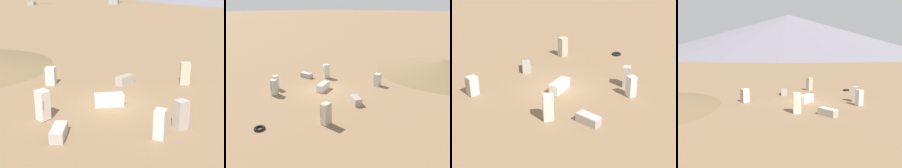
% 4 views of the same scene
% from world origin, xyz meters
% --- Properties ---
extents(ground_plane, '(1000.00, 1000.00, 0.00)m').
position_xyz_m(ground_plane, '(0.00, 0.00, 0.00)').
color(ground_plane, '#846647').
extents(dirt_mound, '(18.08, 18.08, 1.71)m').
position_xyz_m(dirt_mound, '(-16.47, 6.37, 0.85)').
color(dirt_mound, brown).
rests_on(dirt_mound, ground_plane).
extents(discarded_fridge_0, '(0.87, 0.85, 1.76)m').
position_xyz_m(discarded_fridge_0, '(-3.33, -3.25, 0.88)').
color(discarded_fridge_0, beige).
rests_on(discarded_fridge_0, ground_plane).
extents(discarded_fridge_1, '(1.36, 1.71, 0.66)m').
position_xyz_m(discarded_fridge_1, '(0.04, 4.55, 0.33)').
color(discarded_fridge_1, '#A89E93').
rests_on(discarded_fridge_1, ground_plane).
extents(discarded_fridge_2, '(0.88, 0.86, 1.62)m').
position_xyz_m(discarded_fridge_2, '(4.34, -2.85, 0.81)').
color(discarded_fridge_2, '#A89E93').
rests_on(discarded_fridge_2, ground_plane).
extents(discarded_fridge_3, '(0.82, 0.70, 1.41)m').
position_xyz_m(discarded_fridge_3, '(-5.54, 3.09, 0.71)').
color(discarded_fridge_3, silver).
rests_on(discarded_fridge_3, ground_plane).
extents(discarded_fridge_4, '(0.96, 1.69, 0.60)m').
position_xyz_m(discarded_fridge_4, '(-1.63, -5.21, 0.30)').
color(discarded_fridge_4, '#A89E93').
rests_on(discarded_fridge_4, ground_plane).
extents(discarded_fridge_5, '(2.00, 1.35, 0.79)m').
position_xyz_m(discarded_fridge_5, '(-0.15, -0.31, 0.39)').
color(discarded_fridge_5, white).
rests_on(discarded_fridge_5, ground_plane).
extents(discarded_fridge_6, '(0.66, 0.73, 1.55)m').
position_xyz_m(discarded_fridge_6, '(3.34, -4.21, 0.78)').
color(discarded_fridge_6, silver).
rests_on(discarded_fridge_6, ground_plane).
extents(discarded_fridge_7, '(0.80, 0.65, 1.75)m').
position_xyz_m(discarded_fridge_7, '(4.62, 5.39, 0.88)').
color(discarded_fridge_7, '#B2A88E').
rests_on(discarded_fridge_7, ground_plane).
extents(scrap_tire, '(0.84, 0.84, 0.18)m').
position_xyz_m(scrap_tire, '(8.70, 2.47, 0.09)').
color(scrap_tire, black).
rests_on(scrap_tire, ground_plane).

